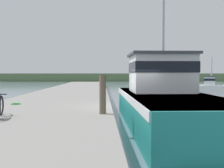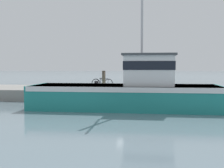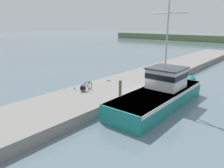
{
  "view_description": "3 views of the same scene",
  "coord_description": "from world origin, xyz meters",
  "px_view_note": "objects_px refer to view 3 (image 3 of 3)",
  "views": [
    {
      "loc": [
        -1.24,
        -12.7,
        2.31
      ],
      "look_at": [
        -0.81,
        0.1,
        1.85
      ],
      "focal_mm": 45.0,
      "sensor_mm": 36.0,
      "label": 1
    },
    {
      "loc": [
        18.54,
        0.83,
        2.54
      ],
      "look_at": [
        0.38,
        -1.57,
        1.42
      ],
      "focal_mm": 45.0,
      "sensor_mm": 36.0,
      "label": 2
    },
    {
      "loc": [
        10.04,
        -17.07,
        7.13
      ],
      "look_at": [
        -2.91,
        -1.49,
        1.45
      ],
      "focal_mm": 35.0,
      "sensor_mm": 36.0,
      "label": 3
    }
  ],
  "objects_px": {
    "fishing_boat_main": "(161,93)",
    "bicycle_touring": "(85,87)",
    "mooring_post": "(120,88)",
    "water_bottle_on_curb": "(74,88)"
  },
  "relations": [
    {
      "from": "bicycle_touring",
      "to": "mooring_post",
      "type": "height_order",
      "value": "mooring_post"
    },
    {
      "from": "fishing_boat_main",
      "to": "bicycle_touring",
      "type": "relative_size",
      "value": 7.57
    },
    {
      "from": "fishing_boat_main",
      "to": "water_bottle_on_curb",
      "type": "distance_m",
      "value": 8.33
    },
    {
      "from": "bicycle_touring",
      "to": "mooring_post",
      "type": "relative_size",
      "value": 1.24
    },
    {
      "from": "bicycle_touring",
      "to": "water_bottle_on_curb",
      "type": "height_order",
      "value": "bicycle_touring"
    },
    {
      "from": "fishing_boat_main",
      "to": "water_bottle_on_curb",
      "type": "bearing_deg",
      "value": -154.37
    },
    {
      "from": "fishing_boat_main",
      "to": "bicycle_touring",
      "type": "xyz_separation_m",
      "value": [
        -6.4,
        -3.22,
        0.03
      ]
    },
    {
      "from": "fishing_boat_main",
      "to": "mooring_post",
      "type": "xyz_separation_m",
      "value": [
        -2.83,
        -2.35,
        0.39
      ]
    },
    {
      "from": "fishing_boat_main",
      "to": "mooring_post",
      "type": "bearing_deg",
      "value": -140.65
    },
    {
      "from": "bicycle_touring",
      "to": "mooring_post",
      "type": "xyz_separation_m",
      "value": [
        3.57,
        0.87,
        0.36
      ]
    }
  ]
}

